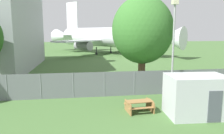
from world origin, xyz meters
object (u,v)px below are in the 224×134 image
Objects in this scene: portable_cabin at (197,96)px; airplane at (107,37)px; picnic_bench_near_cabin at (139,105)px; tree_near_hangar at (142,30)px.

airplane is at bearing 94.08° from portable_cabin.
picnic_bench_near_cabin is (-3.39, 1.22, -0.84)m from portable_cabin.
airplane is 41.40m from portable_cabin.
picnic_bench_near_cabin is 0.22× the size of tree_near_hangar.
picnic_bench_near_cabin is at bearing -47.60° from airplane.
tree_near_hangar reaches higher than portable_cabin.
portable_cabin reaches higher than picnic_bench_near_cabin.
tree_near_hangar is (1.80, 5.76, 5.00)m from picnic_bench_near_cabin.
airplane is at bearing 88.28° from tree_near_hangar.
tree_near_hangar is (-1.03, -34.32, 1.35)m from airplane.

